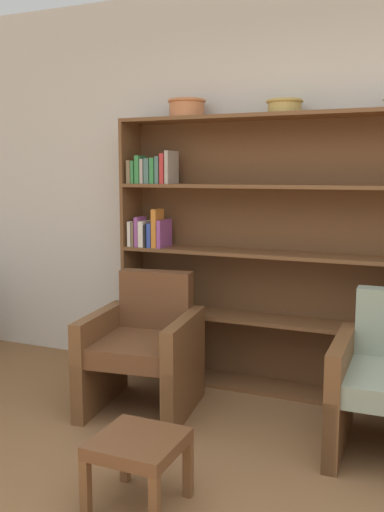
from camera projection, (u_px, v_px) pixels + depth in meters
name	position (u px, v px, depth m)	size (l,w,h in m)	color
wall_back	(321.00, 189.00, 3.82)	(12.00, 0.06, 2.75)	silver
bookshelf	(263.00, 261.00, 3.88)	(2.39, 0.30, 1.86)	brown
bowl_slate	(187.00, 107.00, 3.92)	(0.26, 0.26, 0.12)	#C67547
bowl_stoneware	(284.00, 105.00, 3.65)	(0.24, 0.24, 0.09)	tan
armchair_leather	(144.00, 348.00, 3.60)	(0.72, 0.76, 0.84)	brown
footstool	(138.00, 450.00, 2.52)	(0.37, 0.37, 0.33)	brown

